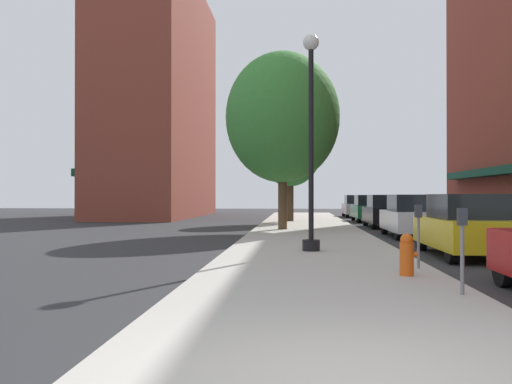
{
  "coord_description": "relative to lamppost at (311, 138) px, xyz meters",
  "views": [
    {
      "loc": [
        -0.45,
        -4.38,
        1.62
      ],
      "look_at": [
        -2.56,
        23.81,
        1.81
      ],
      "focal_mm": 38.29,
      "sensor_mm": 36.0,
      "label": 1
    }
  ],
  "objects": [
    {
      "name": "sidewalk_slab",
      "position": [
        0.06,
        8.49,
        -3.14
      ],
      "size": [
        4.8,
        50.0,
        0.12
      ],
      "primitive_type": "cube",
      "color": "#B7B2A8",
      "rests_on": "ground"
    },
    {
      "name": "car_black",
      "position": [
        4.06,
        13.05,
        -2.39
      ],
      "size": [
        1.8,
        4.3,
        1.66
      ],
      "rotation": [
        0.0,
        0.0,
        0.03
      ],
      "color": "black",
      "rests_on": "ground"
    },
    {
      "name": "tree_near",
      "position": [
        -1.02,
        9.52,
        1.92
      ],
      "size": [
        5.1,
        5.1,
        7.94
      ],
      "color": "#4C3823",
      "rests_on": "sidewalk_slab"
    },
    {
      "name": "tree_mid",
      "position": [
        -0.77,
        17.29,
        1.06
      ],
      "size": [
        3.68,
        3.68,
        6.28
      ],
      "color": "#422D1E",
      "rests_on": "sidewalk_slab"
    },
    {
      "name": "car_white",
      "position": [
        4.06,
        6.7,
        -2.39
      ],
      "size": [
        1.8,
        4.3,
        1.66
      ],
      "rotation": [
        0.0,
        0.0,
        -0.02
      ],
      "color": "black",
      "rests_on": "ground"
    },
    {
      "name": "car_yellow",
      "position": [
        4.06,
        -0.08,
        -2.39
      ],
      "size": [
        1.8,
        4.3,
        1.66
      ],
      "rotation": [
        0.0,
        0.0,
        -0.03
      ],
      "color": "black",
      "rests_on": "ground"
    },
    {
      "name": "car_silver",
      "position": [
        4.06,
        26.65,
        -2.39
      ],
      "size": [
        1.8,
        4.3,
        1.66
      ],
      "rotation": [
        0.0,
        0.0,
        0.0
      ],
      "color": "black",
      "rests_on": "ground"
    },
    {
      "name": "car_green",
      "position": [
        4.06,
        19.37,
        -2.39
      ],
      "size": [
        1.8,
        4.3,
        1.66
      ],
      "rotation": [
        0.0,
        0.0,
        -0.02
      ],
      "color": "black",
      "rests_on": "ground"
    },
    {
      "name": "parking_meter_near",
      "position": [
        2.11,
        -6.42,
        -2.25
      ],
      "size": [
        0.14,
        0.09,
        1.31
      ],
      "color": "slate",
      "rests_on": "sidewalk_slab"
    },
    {
      "name": "lamppost",
      "position": [
        0.0,
        0.0,
        0.0
      ],
      "size": [
        0.48,
        0.48,
        5.9
      ],
      "color": "black",
      "rests_on": "sidewalk_slab"
    },
    {
      "name": "building_far_background",
      "position": [
        -10.95,
        26.49,
        5.75
      ],
      "size": [
        6.8,
        18.0,
        17.95
      ],
      "color": "brown",
      "rests_on": "ground"
    },
    {
      "name": "parking_meter_far",
      "position": [
        2.11,
        -3.43,
        -2.25
      ],
      "size": [
        0.14,
        0.09,
        1.31
      ],
      "color": "slate",
      "rests_on": "sidewalk_slab"
    },
    {
      "name": "fire_hydrant",
      "position": [
        1.67,
        -4.47,
        -2.68
      ],
      "size": [
        0.33,
        0.26,
        0.79
      ],
      "color": "#E05614",
      "rests_on": "sidewalk_slab"
    },
    {
      "name": "ground_plane",
      "position": [
        4.06,
        7.49,
        -3.2
      ],
      "size": [
        90.0,
        90.0,
        0.0
      ],
      "primitive_type": "plane",
      "color": "#2D2D30"
    }
  ]
}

